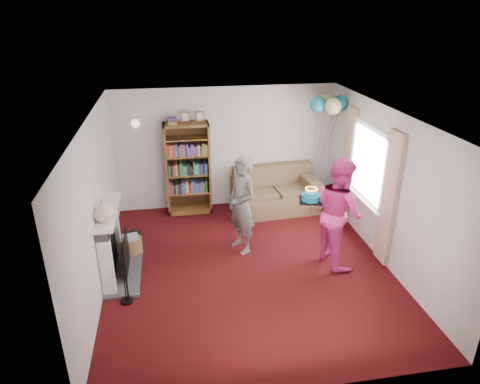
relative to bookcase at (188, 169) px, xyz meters
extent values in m
plane|color=black|center=(0.81, -2.30, -0.92)|extent=(5.00, 5.00, 0.00)
cube|color=silver|center=(0.81, 0.21, 0.33)|extent=(4.50, 0.02, 2.50)
cube|color=silver|center=(-1.45, -2.30, 0.33)|extent=(0.02, 5.00, 2.50)
cube|color=silver|center=(3.07, -2.30, 0.33)|extent=(0.02, 5.00, 2.50)
cube|color=white|center=(0.81, -2.30, 1.59)|extent=(4.50, 5.00, 0.01)
cube|color=#3F3F42|center=(-1.19, -2.10, -0.90)|extent=(0.55, 1.40, 0.04)
cube|color=white|center=(-1.34, -2.65, -0.39)|extent=(0.18, 0.14, 1.06)
cube|color=white|center=(-1.34, -1.55, -0.39)|extent=(0.18, 0.14, 1.06)
cube|color=white|center=(-1.34, -2.10, 0.08)|extent=(0.18, 1.24, 0.16)
cube|color=white|center=(-1.31, -2.10, 0.18)|extent=(0.28, 1.35, 0.05)
cube|color=black|center=(-1.36, -2.10, -0.44)|extent=(0.10, 0.80, 0.86)
cube|color=black|center=(-1.12, -2.10, -0.59)|extent=(0.02, 0.70, 0.60)
cylinder|color=black|center=(-1.09, -2.88, -0.60)|extent=(0.18, 0.18, 0.64)
cylinder|color=black|center=(-1.06, -1.30, -0.79)|extent=(0.26, 0.26, 0.26)
cube|color=white|center=(3.02, -1.70, 1.16)|extent=(0.08, 1.30, 0.08)
cube|color=white|center=(3.02, -1.70, -0.09)|extent=(0.08, 1.30, 0.08)
cube|color=white|center=(3.05, -1.70, 0.53)|extent=(0.01, 1.15, 1.20)
cube|color=white|center=(2.99, -1.70, -0.12)|extent=(0.14, 1.32, 0.04)
cube|color=#BBAE8D|center=(3.01, -2.52, 0.23)|extent=(0.07, 0.38, 2.20)
cube|color=#BBAE8D|center=(3.01, -0.88, 0.23)|extent=(0.07, 0.38, 2.20)
cylinder|color=gold|center=(-0.94, 0.15, 0.98)|extent=(0.04, 0.12, 0.04)
sphere|color=white|center=(-0.94, 0.06, 0.96)|extent=(0.16, 0.16, 0.16)
cube|color=#472B14|center=(0.00, 0.16, 0.02)|extent=(0.88, 0.04, 1.86)
cube|color=brown|center=(-0.42, -0.03, 0.02)|extent=(0.04, 0.42, 1.86)
cube|color=brown|center=(0.42, -0.03, 0.02)|extent=(0.04, 0.42, 1.86)
cube|color=brown|center=(0.00, -0.03, 0.93)|extent=(0.88, 0.42, 0.04)
cube|color=brown|center=(0.00, -0.03, -0.87)|extent=(0.88, 0.42, 0.10)
cube|color=brown|center=(0.00, -0.03, -0.47)|extent=(0.80, 0.38, 0.03)
cube|color=brown|center=(0.00, -0.03, -0.08)|extent=(0.80, 0.38, 0.02)
cube|color=brown|center=(0.00, -0.03, 0.31)|extent=(0.80, 0.38, 0.02)
cube|color=brown|center=(0.00, -0.03, 0.65)|extent=(0.80, 0.38, 0.02)
cube|color=maroon|center=(-0.24, -0.05, 1.01)|extent=(0.16, 0.22, 0.12)
cube|color=brown|center=(0.00, 0.02, 1.06)|extent=(0.16, 0.02, 0.20)
cube|color=brown|center=(0.28, 0.02, 1.06)|extent=(0.16, 0.02, 0.20)
cube|color=brown|center=(1.76, -0.30, -0.72)|extent=(1.69, 0.90, 0.40)
cube|color=brown|center=(1.76, 0.03, -0.37)|extent=(1.69, 0.24, 0.70)
cube|color=brown|center=(1.03, -0.30, -0.52)|extent=(0.24, 0.85, 0.55)
cube|color=brown|center=(2.48, -0.30, -0.52)|extent=(0.24, 0.85, 0.55)
cube|color=brown|center=(1.38, -0.38, -0.49)|extent=(0.72, 0.60, 0.12)
cube|color=brown|center=(2.13, -0.38, -0.49)|extent=(0.72, 0.60, 0.12)
cylinder|color=#997647|center=(-1.09, -1.53, -0.78)|extent=(0.37, 0.37, 0.28)
cube|color=beige|center=(-1.09, -1.53, -0.61)|extent=(0.26, 0.20, 0.06)
imported|color=black|center=(0.80, -1.72, -0.06)|extent=(0.63, 0.74, 1.72)
imported|color=#D32A78|center=(2.26, -2.34, -0.01)|extent=(0.84, 0.99, 1.81)
cube|color=black|center=(1.86, -2.13, 0.13)|extent=(0.36, 0.36, 0.02)
cylinder|color=#0D749B|center=(1.86, -2.13, 0.19)|extent=(0.30, 0.30, 0.10)
cylinder|color=#0D749B|center=(1.86, -2.13, 0.25)|extent=(0.22, 0.22, 0.04)
cylinder|color=#DB6195|center=(1.95, -2.13, 0.29)|extent=(0.01, 0.01, 0.09)
sphere|color=orange|center=(1.95, -2.13, 0.34)|extent=(0.02, 0.02, 0.02)
cylinder|color=#DB6195|center=(1.94, -2.10, 0.29)|extent=(0.01, 0.01, 0.09)
sphere|color=orange|center=(1.94, -2.10, 0.34)|extent=(0.02, 0.02, 0.02)
cylinder|color=#DB6195|center=(1.92, -2.07, 0.29)|extent=(0.01, 0.01, 0.09)
sphere|color=orange|center=(1.92, -2.07, 0.34)|extent=(0.02, 0.02, 0.02)
cylinder|color=#DB6195|center=(1.89, -2.05, 0.29)|extent=(0.01, 0.01, 0.09)
sphere|color=orange|center=(1.89, -2.05, 0.34)|extent=(0.02, 0.02, 0.02)
cylinder|color=#DB6195|center=(1.86, -2.04, 0.29)|extent=(0.01, 0.01, 0.09)
sphere|color=orange|center=(1.86, -2.04, 0.34)|extent=(0.02, 0.02, 0.02)
cylinder|color=#DB6195|center=(1.82, -2.05, 0.29)|extent=(0.01, 0.01, 0.09)
sphere|color=orange|center=(1.82, -2.05, 0.34)|extent=(0.02, 0.02, 0.02)
cylinder|color=#DB6195|center=(1.79, -2.07, 0.29)|extent=(0.01, 0.01, 0.09)
sphere|color=orange|center=(1.79, -2.07, 0.34)|extent=(0.02, 0.02, 0.02)
cylinder|color=#DB6195|center=(1.78, -2.10, 0.29)|extent=(0.01, 0.01, 0.09)
sphere|color=orange|center=(1.78, -2.10, 0.34)|extent=(0.02, 0.02, 0.02)
cylinder|color=#DB6195|center=(1.77, -2.13, 0.29)|extent=(0.01, 0.01, 0.09)
sphere|color=orange|center=(1.77, -2.13, 0.34)|extent=(0.02, 0.02, 0.02)
cylinder|color=#DB6195|center=(1.78, -2.17, 0.29)|extent=(0.01, 0.01, 0.09)
sphere|color=orange|center=(1.78, -2.17, 0.34)|extent=(0.02, 0.02, 0.02)
cylinder|color=#DB6195|center=(1.79, -2.19, 0.29)|extent=(0.01, 0.01, 0.09)
sphere|color=orange|center=(1.79, -2.19, 0.34)|extent=(0.02, 0.02, 0.02)
cylinder|color=#DB6195|center=(1.82, -2.21, 0.29)|extent=(0.01, 0.01, 0.09)
sphere|color=orange|center=(1.82, -2.21, 0.34)|extent=(0.02, 0.02, 0.02)
cylinder|color=#DB6195|center=(1.86, -2.22, 0.29)|extent=(0.01, 0.01, 0.09)
sphere|color=orange|center=(1.86, -2.22, 0.34)|extent=(0.02, 0.02, 0.02)
cylinder|color=#DB6195|center=(1.89, -2.21, 0.29)|extent=(0.01, 0.01, 0.09)
sphere|color=orange|center=(1.89, -2.21, 0.34)|extent=(0.02, 0.02, 0.02)
cylinder|color=#DB6195|center=(1.92, -2.19, 0.29)|extent=(0.01, 0.01, 0.09)
sphere|color=orange|center=(1.92, -2.19, 0.34)|extent=(0.02, 0.02, 0.02)
cylinder|color=#DB6195|center=(1.94, -2.17, 0.29)|extent=(0.01, 0.01, 0.09)
sphere|color=orange|center=(1.94, -2.17, 0.34)|extent=(0.02, 0.02, 0.02)
sphere|color=#3F3F3F|center=(2.48, -0.50, -0.24)|extent=(0.02, 0.02, 0.02)
sphere|color=#16778C|center=(2.93, -0.43, 1.30)|extent=(0.31, 0.31, 0.31)
sphere|color=#D0CE7F|center=(2.71, -0.21, 1.30)|extent=(0.31, 0.31, 0.31)
sphere|color=#16778C|center=(2.49, -0.43, 1.30)|extent=(0.31, 0.31, 0.31)
sphere|color=#D0CE7F|center=(2.71, -0.65, 1.30)|extent=(0.31, 0.31, 0.31)
imported|color=beige|center=(-1.31, -2.45, 0.37)|extent=(0.39, 0.39, 0.32)
camera|label=1|loc=(-0.32, -8.12, 3.03)|focal=32.00mm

